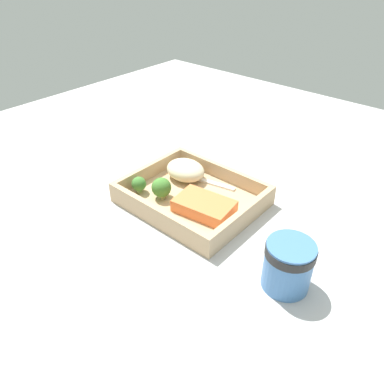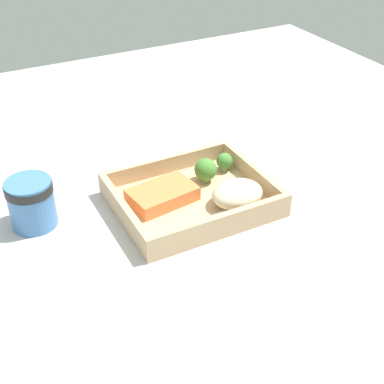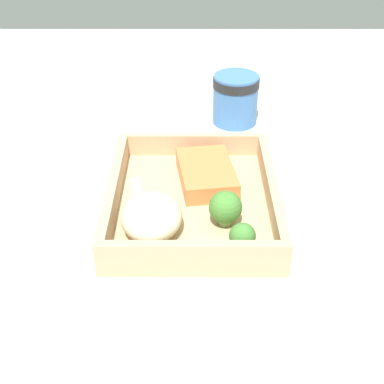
{
  "view_description": "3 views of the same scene",
  "coord_description": "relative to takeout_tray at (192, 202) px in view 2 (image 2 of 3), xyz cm",
  "views": [
    {
      "loc": [
        -42.25,
        48.58,
        46.6
      ],
      "look_at": [
        0.0,
        0.0,
        2.7
      ],
      "focal_mm": 35.0,
      "sensor_mm": 36.0,
      "label": 1
    },
    {
      "loc": [
        -35.96,
        -69.01,
        55.25
      ],
      "look_at": [
        0.0,
        0.0,
        2.7
      ],
      "focal_mm": 50.0,
      "sensor_mm": 36.0,
      "label": 2
    },
    {
      "loc": [
        58.38,
        0.09,
        41.75
      ],
      "look_at": [
        0.0,
        0.0,
        2.7
      ],
      "focal_mm": 50.0,
      "sensor_mm": 36.0,
      "label": 3
    }
  ],
  "objects": [
    {
      "name": "paper_cup",
      "position": [
        -26.18,
        7.28,
        4.14
      ],
      "size": [
        7.83,
        7.83,
        8.49
      ],
      "color": "#4577B4",
      "rests_on": "ground_plane"
    },
    {
      "name": "receipt_slip",
      "position": [
        -8.76,
        -21.39,
        -0.48
      ],
      "size": [
        12.44,
        14.76,
        0.24
      ],
      "primitive_type": "cube",
      "rotation": [
        0.0,
        0.0,
        0.47
      ],
      "color": "white",
      "rests_on": "ground_plane"
    },
    {
      "name": "broccoli_floret_1",
      "position": [
        4.92,
        4.03,
        3.05
      ],
      "size": [
        4.15,
        4.15,
        4.61
      ],
      "color": "#81A164",
      "rests_on": "takeout_tray"
    },
    {
      "name": "fork",
      "position": [
        3.67,
        -6.34,
        0.82
      ],
      "size": [
        15.8,
        4.91,
        0.44
      ],
      "color": "white",
      "rests_on": "takeout_tray"
    },
    {
      "name": "ground_plane",
      "position": [
        0.0,
        0.0,
        -1.6
      ],
      "size": [
        160.0,
        160.0,
        2.0
      ],
      "primitive_type": "cube",
      "color": "#BAB7B8"
    },
    {
      "name": "mashed_potatoes",
      "position": [
        6.27,
        -4.97,
        2.72
      ],
      "size": [
        9.22,
        7.45,
        4.25
      ],
      "primitive_type": "ellipsoid",
      "color": "beige",
      "rests_on": "takeout_tray"
    },
    {
      "name": "takeout_tray",
      "position": [
        0.0,
        0.0,
        0.0
      ],
      "size": [
        26.87,
        21.96,
        1.2
      ],
      "primitive_type": "cube",
      "color": "tan",
      "rests_on": "ground_plane"
    },
    {
      "name": "tray_rim",
      "position": [
        0.0,
        0.0,
        2.24
      ],
      "size": [
        26.87,
        21.96,
        3.29
      ],
      "color": "tan",
      "rests_on": "takeout_tray"
    },
    {
      "name": "broccoli_floret_2",
      "position": [
        9.98,
        5.75,
        2.6
      ],
      "size": [
        3.13,
        3.13,
        3.65
      ],
      "color": "#89A666",
      "rests_on": "takeout_tray"
    },
    {
      "name": "salmon_fillet",
      "position": [
        -4.89,
        1.91,
        1.88
      ],
      "size": [
        12.31,
        8.8,
        2.57
      ],
      "primitive_type": "cube",
      "rotation": [
        0.0,
        0.0,
        0.14
      ],
      "color": "orange",
      "rests_on": "takeout_tray"
    }
  ]
}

